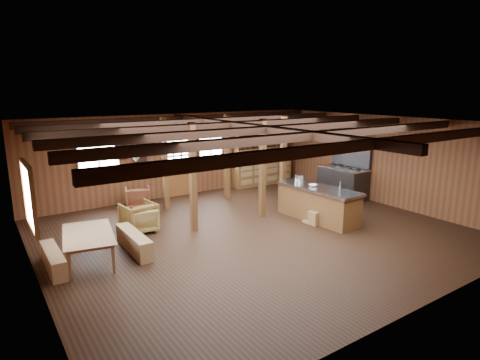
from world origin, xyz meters
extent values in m
cube|color=black|center=(0.00, 0.00, -0.01)|extent=(10.00, 9.00, 0.02)
cube|color=black|center=(0.00, 0.00, 2.81)|extent=(10.00, 9.00, 0.02)
cube|color=brown|center=(-5.01, 0.00, 1.40)|extent=(0.02, 9.00, 2.80)
cube|color=brown|center=(5.01, 0.00, 1.40)|extent=(0.02, 9.00, 2.80)
cube|color=brown|center=(0.00, 4.51, 1.40)|extent=(10.00, 0.02, 2.80)
cube|color=brown|center=(0.00, -4.51, 1.40)|extent=(10.00, 0.02, 2.80)
cube|color=black|center=(0.00, -3.50, 2.68)|extent=(9.80, 0.12, 0.18)
cube|color=black|center=(0.00, -2.00, 2.68)|extent=(9.80, 0.12, 0.18)
cube|color=black|center=(0.00, -0.50, 2.68)|extent=(9.80, 0.12, 0.18)
cube|color=black|center=(0.00, 1.00, 2.68)|extent=(9.80, 0.12, 0.18)
cube|color=black|center=(0.00, 2.50, 2.68)|extent=(9.80, 0.12, 0.18)
cube|color=black|center=(0.00, 3.80, 2.68)|extent=(9.80, 0.12, 0.18)
cube|color=black|center=(0.00, 0.00, 2.68)|extent=(0.18, 8.82, 0.18)
cube|color=#442513|center=(-1.20, 1.00, 1.40)|extent=(0.15, 0.15, 2.80)
cube|color=#442513|center=(-1.00, 3.20, 1.40)|extent=(0.15, 0.15, 2.80)
cube|color=#442513|center=(1.00, 1.00, 1.40)|extent=(0.15, 0.15, 2.80)
cube|color=#442513|center=(1.20, 3.20, 1.40)|extent=(0.15, 0.15, 2.80)
cube|color=#442513|center=(2.60, 2.00, 1.40)|extent=(0.15, 0.15, 2.80)
cube|color=brown|center=(0.00, 4.45, 0.55)|extent=(0.90, 0.06, 1.10)
cube|color=#442513|center=(-0.48, 4.45, 1.05)|extent=(0.06, 0.08, 2.10)
cube|color=#442513|center=(0.48, 4.45, 1.05)|extent=(0.06, 0.08, 2.10)
cube|color=#442513|center=(0.00, 4.45, 2.12)|extent=(1.02, 0.08, 0.06)
cube|color=white|center=(0.00, 4.45, 1.55)|extent=(0.84, 0.02, 0.90)
cube|color=white|center=(-2.60, 4.46, 1.60)|extent=(1.20, 0.02, 1.20)
cube|color=#442513|center=(-2.60, 4.46, 1.60)|extent=(1.32, 0.06, 1.32)
cube|color=white|center=(1.30, 4.46, 1.60)|extent=(0.90, 0.02, 1.20)
cube|color=#442513|center=(1.30, 4.46, 1.60)|extent=(1.02, 0.06, 1.32)
cube|color=white|center=(-4.96, 0.50, 1.60)|extent=(0.02, 1.20, 1.20)
cube|color=#442513|center=(-4.96, 0.50, 1.60)|extent=(0.14, 1.24, 1.32)
cube|color=silver|center=(-1.30, 4.46, 1.80)|extent=(0.50, 0.03, 0.40)
cube|color=black|center=(-1.30, 4.45, 1.80)|extent=(0.55, 0.02, 0.45)
cube|color=silver|center=(-1.90, 4.46, 1.70)|extent=(0.35, 0.03, 0.45)
cube|color=black|center=(-1.90, 4.45, 1.70)|extent=(0.40, 0.02, 0.50)
cube|color=silver|center=(-1.30, 4.46, 1.30)|extent=(0.40, 0.03, 0.30)
cube|color=black|center=(-1.30, 4.45, 1.30)|extent=(0.45, 0.02, 0.35)
cube|color=brown|center=(3.40, 4.20, 0.45)|extent=(2.50, 0.55, 0.90)
cube|color=brown|center=(3.40, 4.18, 0.93)|extent=(2.55, 0.60, 0.06)
cube|color=brown|center=(3.40, 4.25, 1.40)|extent=(2.30, 0.35, 0.04)
cube|color=brown|center=(3.40, 4.25, 1.75)|extent=(2.30, 0.35, 0.04)
cube|color=brown|center=(3.40, 4.25, 2.10)|extent=(2.30, 0.35, 0.04)
cube|color=brown|center=(2.25, 4.25, 1.75)|extent=(0.04, 0.35, 1.40)
cube|color=brown|center=(4.55, 4.25, 1.75)|extent=(0.04, 0.35, 1.40)
cylinder|color=#323235|center=(-3.00, 0.00, 2.58)|extent=(0.02, 0.02, 0.45)
cone|color=white|center=(-3.00, 0.00, 2.25)|extent=(0.36, 0.36, 0.22)
cylinder|color=#323235|center=(-1.50, 2.00, 2.58)|extent=(0.02, 0.02, 0.45)
cone|color=white|center=(-1.50, 2.00, 2.25)|extent=(0.36, 0.36, 0.22)
cylinder|color=#323235|center=(3.22, 0.30, 2.55)|extent=(0.04, 3.00, 0.04)
cylinder|color=#323235|center=(3.25, -1.05, 2.41)|extent=(0.01, 0.01, 0.28)
cylinder|color=silver|center=(3.25, -1.05, 2.20)|extent=(0.22, 0.22, 0.14)
cylinder|color=#323235|center=(3.19, -0.71, 2.47)|extent=(0.01, 0.01, 0.16)
cylinder|color=#323235|center=(3.19, -0.71, 2.32)|extent=(0.19, 0.19, 0.14)
cylinder|color=#323235|center=(3.15, -0.38, 2.42)|extent=(0.01, 0.01, 0.25)
cylinder|color=silver|center=(3.15, -0.38, 2.23)|extent=(0.19, 0.19, 0.14)
cylinder|color=#323235|center=(3.25, -0.04, 2.46)|extent=(0.01, 0.01, 0.18)
cylinder|color=#323235|center=(3.25, -0.04, 2.30)|extent=(0.20, 0.20, 0.14)
cylinder|color=#323235|center=(3.18, 0.30, 2.42)|extent=(0.01, 0.01, 0.25)
cylinder|color=silver|center=(3.18, 0.30, 2.23)|extent=(0.19, 0.19, 0.14)
cylinder|color=#323235|center=(3.27, 0.64, 2.41)|extent=(0.01, 0.01, 0.28)
cylinder|color=#323235|center=(3.27, 0.64, 2.20)|extent=(0.21, 0.21, 0.14)
cylinder|color=#323235|center=(3.20, 0.98, 2.44)|extent=(0.01, 0.01, 0.22)
cylinder|color=silver|center=(3.20, 0.98, 2.26)|extent=(0.19, 0.19, 0.14)
cylinder|color=#323235|center=(3.16, 1.31, 2.44)|extent=(0.01, 0.01, 0.23)
cylinder|color=#323235|center=(3.16, 1.31, 2.25)|extent=(0.28, 0.28, 0.14)
cylinder|color=#323235|center=(3.15, 1.65, 2.46)|extent=(0.01, 0.01, 0.18)
cylinder|color=silver|center=(3.15, 1.65, 2.30)|extent=(0.21, 0.21, 0.14)
cube|color=brown|center=(2.12, -0.12, 0.43)|extent=(0.95, 2.45, 0.86)
cube|color=silver|center=(2.12, -0.12, 0.90)|extent=(1.04, 2.55, 0.08)
cylinder|color=#323235|center=(2.12, -0.72, 0.90)|extent=(0.44, 0.44, 0.06)
cylinder|color=silver|center=(2.32, -0.72, 1.05)|extent=(0.03, 0.03, 0.30)
cube|color=brown|center=(1.79, -0.40, 0.19)|extent=(0.44, 0.32, 0.37)
cube|color=#323235|center=(4.60, 1.18, 0.49)|extent=(0.87, 1.62, 0.97)
cube|color=silver|center=(4.60, 1.18, 1.00)|extent=(0.89, 1.64, 0.04)
cube|color=#323235|center=(4.92, 1.18, 1.57)|extent=(0.12, 1.62, 1.08)
cube|color=silver|center=(4.80, 1.18, 2.11)|extent=(0.40, 1.73, 0.05)
imported|color=brown|center=(-3.90, 0.54, 0.31)|extent=(1.29, 1.92, 0.62)
cube|color=brown|center=(-4.65, 0.54, 0.20)|extent=(0.28, 1.49, 0.41)
cube|color=brown|center=(-2.97, 0.54, 0.22)|extent=(0.30, 1.62, 0.45)
imported|color=brown|center=(-2.37, 1.83, 0.37)|extent=(0.88, 0.90, 0.74)
imported|color=brown|center=(-1.68, 3.80, 0.33)|extent=(0.90, 0.92, 0.66)
imported|color=olive|center=(-2.30, 1.69, 0.31)|extent=(0.74, 0.76, 0.62)
cylinder|color=silver|center=(2.21, 0.74, 1.03)|extent=(0.31, 0.31, 0.18)
imported|color=silver|center=(2.02, 0.00, 0.97)|extent=(0.34, 0.34, 0.06)
camera|label=1|loc=(-5.73, -7.86, 3.59)|focal=30.00mm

